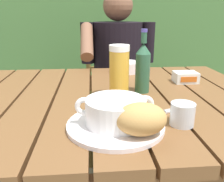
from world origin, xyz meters
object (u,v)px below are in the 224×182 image
Objects in this scene: table_knife at (163,112)px; butter_tub at (185,77)px; water_glass_small at (182,114)px; beer_glass at (119,72)px; person_eating at (118,67)px; serving_plate at (115,125)px; chair_near_diner at (115,92)px; soup_bowl at (115,111)px; bread_roll at (141,119)px; diner_bowl at (126,67)px; beer_bottle at (143,67)px.

butter_tub is at bearing 58.71° from table_knife.
beer_glass is at bearing 121.30° from water_glass_small.
person_eating is 11.98× the size of butter_tub.
table_knife is at bearing -53.65° from beer_glass.
serving_plate is at bearing -153.12° from table_knife.
serving_plate is (-0.12, -1.16, 0.30)m from chair_near_diner.
butter_tub reaches higher than table_knife.
beer_glass reaches higher than water_glass_small.
beer_glass is at bearing -95.96° from person_eating.
person_eating is 0.97m from soup_bowl.
butter_tub is at bearing 57.70° from bread_roll.
water_glass_small is 0.63m from diner_bowl.
butter_tub is (0.30, 0.47, -0.03)m from bread_roll.
beer_glass is at bearing -94.85° from chair_near_diner.
soup_bowl reaches higher than butter_tub.
diner_bowl is at bearing 93.29° from beer_bottle.
beer_bottle is 0.34m from diner_bowl.
butter_tub is at bearing -66.18° from person_eating.
butter_tub is at bearing 48.85° from serving_plate.
chair_near_diner is 0.95m from beer_bottle.
butter_tub is (0.36, 0.41, 0.02)m from serving_plate.
bread_roll is at bearing -122.30° from butter_tub.
beer_glass reaches higher than serving_plate.
soup_bowl is 0.33m from beer_bottle.
person_eating is 0.68m from beer_bottle.
chair_near_diner is 3.91× the size of beer_bottle.
soup_bowl is 1.64× the size of bread_roll.
serving_plate is 1.25× the size of soup_bowl.
water_glass_small is at bearing -85.69° from person_eating.
soup_bowl is at bearing -95.75° from chair_near_diner.
bread_roll is 0.80× the size of table_knife.
person_eating reaches higher than chair_near_diner.
table_knife is at bearing -85.73° from diner_bowl.
chair_near_diner is 5.86× the size of table_knife.
soup_bowl is 0.25m from beer_glass.
chair_near_diner is at bearing 84.25° from serving_plate.
beer_glass is at bearing 126.35° from table_knife.
chair_near_diner reaches higher than bread_roll.
beer_bottle is at bearing -152.36° from butter_tub.
soup_bowl reaches higher than table_knife.
chair_near_diner is 1.21m from water_glass_small.
chair_near_diner is 4.45× the size of soup_bowl.
serving_plate is at bearing -95.75° from chair_near_diner.
beer_glass is at bearing 80.83° from soup_bowl.
table_knife is (-0.20, -0.33, -0.02)m from butter_tub.
soup_bowl is 2.09× the size of butter_tub.
soup_bowl is at bearing -96.77° from person_eating.
person_eating is 9.44× the size of bread_roll.
person_eating reaches higher than table_knife.
water_glass_small is (0.19, -0.00, -0.02)m from soup_bowl.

